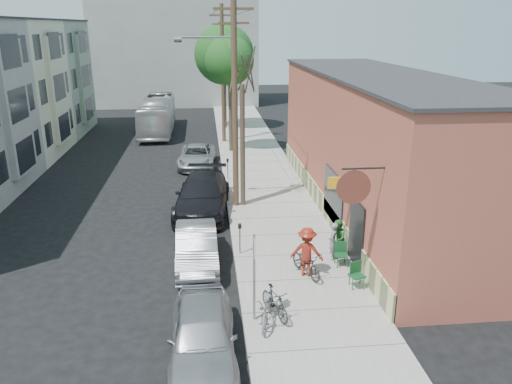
{
  "coord_description": "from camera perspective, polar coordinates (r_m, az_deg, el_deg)",
  "views": [
    {
      "loc": [
        1.07,
        -17.46,
        8.64
      ],
      "look_at": [
        3.23,
        3.8,
        1.5
      ],
      "focal_mm": 35.0,
      "sensor_mm": 36.0,
      "label": 1
    }
  ],
  "objects": [
    {
      "name": "tree_bare",
      "position": [
        24.1,
        -1.54,
        5.2
      ],
      "size": [
        0.24,
        0.24,
        5.92
      ],
      "color": "#44392C",
      "rests_on": "sidewalk"
    },
    {
      "name": "cyclist",
      "position": [
        17.83,
        5.82,
        -6.8
      ],
      "size": [
        1.32,
        1.0,
        1.81
      ],
      "primitive_type": "imported",
      "rotation": [
        0.0,
        0.0,
        2.82
      ],
      "color": "maroon",
      "rests_on": "sidewalk"
    },
    {
      "name": "end_cap_building",
      "position": [
        59.59,
        -9.1,
        15.72
      ],
      "size": [
        18.0,
        8.0,
        12.0
      ],
      "primitive_type": "cube",
      "color": "#979793",
      "rests_on": "ground"
    },
    {
      "name": "parked_bike_b",
      "position": [
        15.28,
        1.34,
        -13.03
      ],
      "size": [
        1.12,
        2.02,
        1.01
      ],
      "primitive_type": "imported",
      "rotation": [
        0.0,
        0.0,
        -0.25
      ],
      "color": "slate",
      "rests_on": "sidewalk"
    },
    {
      "name": "utility_pole_far",
      "position": [
        38.15,
        -3.82,
        13.48
      ],
      "size": [
        1.8,
        0.28,
        10.0
      ],
      "color": "#503A28",
      "rests_on": "sidewalk"
    },
    {
      "name": "patron_green",
      "position": [
        19.42,
        9.31,
        -5.26
      ],
      "size": [
        0.72,
        0.84,
        1.5
      ],
      "primitive_type": "imported",
      "rotation": [
        0.0,
        0.0,
        -1.81
      ],
      "color": "#348337",
      "rests_on": "sidewalk"
    },
    {
      "name": "car_3",
      "position": [
        32.34,
        -6.78,
        4.08
      ],
      "size": [
        2.52,
        4.96,
        1.34
      ],
      "primitive_type": "imported",
      "rotation": [
        0.0,
        0.0,
        -0.06
      ],
      "color": "#A3A7AA",
      "rests_on": "ground"
    },
    {
      "name": "ground",
      "position": [
        19.51,
        -8.43,
        -8.03
      ],
      "size": [
        120.0,
        120.0,
        0.0
      ],
      "primitive_type": "plane",
      "color": "black"
    },
    {
      "name": "patron_grey",
      "position": [
        19.2,
        8.78,
        -5.57
      ],
      "size": [
        0.51,
        0.62,
        1.47
      ],
      "primitive_type": "imported",
      "rotation": [
        0.0,
        0.0,
        -1.92
      ],
      "color": "gray",
      "rests_on": "sidewalk"
    },
    {
      "name": "car_2",
      "position": [
        24.23,
        -6.14,
        -0.36
      ],
      "size": [
        2.98,
        6.15,
        1.72
      ],
      "primitive_type": "imported",
      "rotation": [
        0.0,
        0.0,
        -0.1
      ],
      "color": "black",
      "rests_on": "ground"
    },
    {
      "name": "tree_leafy_far",
      "position": [
        43.58,
        -3.66,
        15.39
      ],
      "size": [
        5.02,
        5.02,
        8.69
      ],
      "color": "#44392C",
      "rests_on": "sidewalk"
    },
    {
      "name": "sign_post",
      "position": [
        14.83,
        -0.21,
        -8.85
      ],
      "size": [
        0.07,
        0.45,
        2.8
      ],
      "color": "slate",
      "rests_on": "sidewalk"
    },
    {
      "name": "tree_leafy_mid",
      "position": [
        34.9,
        -3.06,
        14.72
      ],
      "size": [
        3.33,
        3.33,
        7.91
      ],
      "color": "#44392C",
      "rests_on": "sidewalk"
    },
    {
      "name": "parking_meter_far",
      "position": [
        28.81,
        -3.26,
        3.03
      ],
      "size": [
        0.14,
        0.14,
        1.24
      ],
      "color": "slate",
      "rests_on": "sidewalk"
    },
    {
      "name": "cyclist_bike",
      "position": [
        18.02,
        5.78,
        -8.03
      ],
      "size": [
        1.21,
        1.93,
        0.96
      ],
      "primitive_type": "imported",
      "rotation": [
        0.0,
        0.0,
        0.34
      ],
      "color": "black",
      "rests_on": "sidewalk"
    },
    {
      "name": "patio_chair_a",
      "position": [
        18.87,
        9.73,
        -7.07
      ],
      "size": [
        0.6,
        0.6,
        0.88
      ],
      "primitive_type": null,
      "rotation": [
        0.0,
        0.0,
        -0.23
      ],
      "color": "#134623",
      "rests_on": "sidewalk"
    },
    {
      "name": "parked_bike_a",
      "position": [
        15.58,
        2.16,
        -12.47
      ],
      "size": [
        1.0,
        1.66,
        0.96
      ],
      "primitive_type": "imported",
      "rotation": [
        0.0,
        0.0,
        0.37
      ],
      "color": "black",
      "rests_on": "sidewalk"
    },
    {
      "name": "cafe_building",
      "position": [
        24.4,
        13.34,
        5.33
      ],
      "size": [
        6.6,
        20.2,
        6.61
      ],
      "color": "#A44F3D",
      "rests_on": "ground"
    },
    {
      "name": "parking_meter_near",
      "position": [
        19.41,
        -1.86,
        -4.77
      ],
      "size": [
        0.14,
        0.14,
        1.24
      ],
      "color": "slate",
      "rests_on": "sidewalk"
    },
    {
      "name": "car_0",
      "position": [
        14.0,
        -6.13,
        -15.89
      ],
      "size": [
        1.84,
        4.49,
        1.52
      ],
      "primitive_type": "imported",
      "rotation": [
        0.0,
        0.0,
        0.01
      ],
      "color": "#97979E",
      "rests_on": "ground"
    },
    {
      "name": "car_1",
      "position": [
        19.02,
        -6.81,
        -6.27
      ],
      "size": [
        1.65,
        4.42,
        1.44
      ],
      "primitive_type": "imported",
      "rotation": [
        0.0,
        0.0,
        0.03
      ],
      "color": "#989B9F",
      "rests_on": "ground"
    },
    {
      "name": "patio_chair_b",
      "position": [
        17.49,
        11.46,
        -9.34
      ],
      "size": [
        0.64,
        0.64,
        0.88
      ],
      "primitive_type": null,
      "rotation": [
        0.0,
        0.0,
        0.36
      ],
      "color": "#134623",
      "rests_on": "sidewalk"
    },
    {
      "name": "utility_pole_near",
      "position": [
        23.63,
        -2.59,
        10.6
      ],
      "size": [
        3.57,
        0.28,
        10.0
      ],
      "color": "#503A28",
      "rests_on": "sidewalk"
    },
    {
      "name": "sidewalk",
      "position": [
        29.89,
        0.55,
        1.82
      ],
      "size": [
        4.5,
        58.0,
        0.15
      ],
      "primitive_type": "cube",
      "color": "#A29F95",
      "rests_on": "ground"
    },
    {
      "name": "bus",
      "position": [
        43.43,
        -11.2,
        8.6
      ],
      "size": [
        2.48,
        10.42,
        2.9
      ],
      "primitive_type": "imported",
      "rotation": [
        0.0,
        0.0,
        0.0
      ],
      "color": "silver",
      "rests_on": "ground"
    }
  ]
}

